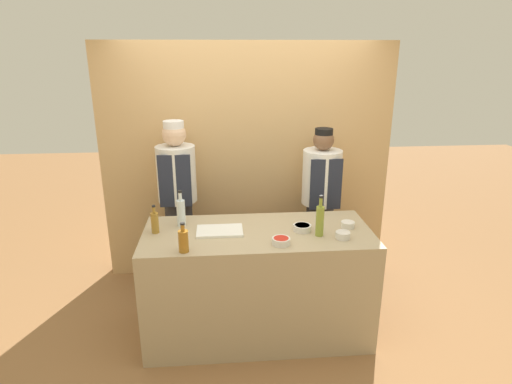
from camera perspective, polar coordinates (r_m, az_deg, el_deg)
ground_plane at (r=3.90m, az=0.21°, el=-17.90°), size 14.00×14.00×0.00m
cabinet_wall at (r=4.47m, az=-1.14°, el=4.05°), size 2.95×0.18×2.40m
counter at (r=3.65m, az=0.22°, el=-11.99°), size 1.83×0.79×0.93m
sauce_bowl_orange at (r=3.58m, az=12.14°, el=-4.22°), size 0.11×0.11×0.05m
sauce_bowl_green at (r=3.45m, az=6.18°, el=-4.73°), size 0.15×0.15×0.05m
sauce_bowl_red at (r=3.21m, az=3.36°, el=-6.51°), size 0.14×0.14×0.05m
sauce_bowl_white at (r=3.37m, az=11.50°, el=-5.61°), size 0.11×0.11×0.05m
cutting_board at (r=3.43m, az=-4.86°, el=-5.19°), size 0.37×0.24×0.02m
bottle_vinegar at (r=3.47m, az=-13.34°, el=-3.92°), size 0.06×0.06×0.23m
bottle_amber at (r=3.11m, az=-9.65°, el=-6.39°), size 0.07×0.07×0.22m
bottle_oil at (r=3.35m, az=8.52°, el=-3.72°), size 0.06×0.06×0.33m
bottle_clear at (r=3.55m, az=-9.97°, el=-2.65°), size 0.07×0.07×0.31m
chef_left at (r=4.19m, az=-10.34°, el=-1.25°), size 0.37×0.37×1.70m
chef_right at (r=4.30m, az=8.59°, el=-1.45°), size 0.38×0.38×1.61m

